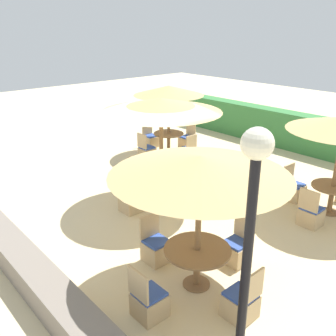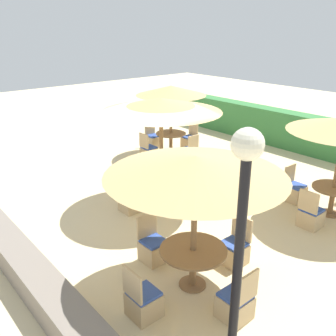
% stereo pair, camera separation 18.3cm
% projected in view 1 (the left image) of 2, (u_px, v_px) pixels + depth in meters
% --- Properties ---
extents(ground_plane, '(40.00, 40.00, 0.00)m').
position_uv_depth(ground_plane, '(150.00, 207.00, 9.44)').
color(ground_plane, beige).
extents(hedge_row, '(13.00, 0.70, 1.33)m').
position_uv_depth(hedge_row, '(299.00, 132.00, 13.49)').
color(hedge_row, '#387A3D').
rests_on(hedge_row, ground_plane).
extents(stone_border, '(10.00, 0.56, 0.51)m').
position_uv_depth(stone_border, '(11.00, 249.00, 7.21)').
color(stone_border, slate).
rests_on(stone_border, ground_plane).
extents(lamp_post, '(0.36, 0.36, 3.32)m').
position_uv_depth(lamp_post, '(251.00, 211.00, 4.19)').
color(lamp_post, black).
rests_on(lamp_post, ground_plane).
extents(round_table_back_right, '(1.00, 1.00, 0.71)m').
position_uv_depth(round_table_back_right, '(332.00, 192.00, 8.98)').
color(round_table_back_right, olive).
rests_on(round_table_back_right, ground_plane).
extents(patio_chair_back_right_south, '(0.46, 0.46, 0.93)m').
position_uv_depth(patio_chair_back_right_south, '(311.00, 215.00, 8.50)').
color(patio_chair_back_right_south, tan).
rests_on(patio_chair_back_right_south, ground_plane).
extents(patio_chair_back_right_west, '(0.46, 0.46, 0.93)m').
position_uv_depth(patio_chair_back_right_west, '(293.00, 190.00, 9.77)').
color(patio_chair_back_right_west, tan).
rests_on(patio_chair_back_right_west, ground_plane).
extents(parasol_front_right, '(2.92, 2.92, 2.41)m').
position_uv_depth(parasol_front_right, '(200.00, 166.00, 5.82)').
color(parasol_front_right, olive).
rests_on(parasol_front_right, ground_plane).
extents(round_table_front_right, '(1.16, 1.16, 0.74)m').
position_uv_depth(round_table_front_right, '(197.00, 256.00, 6.41)').
color(round_table_front_right, olive).
rests_on(round_table_front_right, ground_plane).
extents(patio_chair_front_right_west, '(0.46, 0.46, 0.93)m').
position_uv_depth(patio_chair_front_right_west, '(156.00, 248.00, 7.22)').
color(patio_chair_front_right_west, tan).
rests_on(patio_chair_front_right_west, ground_plane).
extents(patio_chair_front_right_south, '(0.46, 0.46, 0.93)m').
position_uv_depth(patio_chair_front_right_south, '(149.00, 302.00, 5.82)').
color(patio_chair_front_right_south, tan).
rests_on(patio_chair_front_right_south, ground_plane).
extents(patio_chair_front_right_east, '(0.46, 0.46, 0.93)m').
position_uv_depth(patio_chair_front_right_east, '(241.00, 303.00, 5.80)').
color(patio_chair_front_right_east, tan).
rests_on(patio_chair_front_right_east, ground_plane).
extents(patio_chair_front_right_north, '(0.46, 0.46, 0.93)m').
position_uv_depth(patio_chair_front_right_north, '(237.00, 250.00, 7.18)').
color(patio_chair_front_right_north, tan).
rests_on(patio_chair_front_right_north, ground_plane).
extents(parasol_center, '(2.94, 2.94, 2.68)m').
position_uv_depth(parasol_center, '(161.00, 105.00, 8.90)').
color(parasol_center, olive).
rests_on(parasol_center, ground_plane).
extents(round_table_center, '(0.91, 0.91, 0.74)m').
position_uv_depth(round_table_center, '(162.00, 181.00, 9.60)').
color(round_table_center, olive).
rests_on(round_table_center, ground_plane).
extents(patio_chair_center_south, '(0.46, 0.46, 0.93)m').
position_uv_depth(patio_chair_center_south, '(130.00, 202.00, 9.12)').
color(patio_chair_center_south, tan).
rests_on(patio_chair_center_south, ground_plane).
extents(patio_chair_center_west, '(0.46, 0.46, 0.93)m').
position_uv_depth(patio_chair_center_west, '(140.00, 180.00, 10.38)').
color(patio_chair_center_west, tan).
rests_on(patio_chair_center_west, ground_plane).
extents(parasol_back_left, '(2.38, 2.38, 2.39)m').
position_uv_depth(parasol_back_left, '(169.00, 91.00, 12.58)').
color(parasol_back_left, olive).
rests_on(parasol_back_left, ground_plane).
extents(round_table_back_left, '(1.05, 1.05, 0.75)m').
position_uv_depth(round_table_back_left, '(169.00, 137.00, 13.16)').
color(round_table_back_left, olive).
rests_on(round_table_back_left, ground_plane).
extents(patio_chair_back_left_north, '(0.46, 0.46, 0.93)m').
position_uv_depth(patio_chair_back_left_north, '(187.00, 141.00, 13.88)').
color(patio_chair_back_left_north, tan).
rests_on(patio_chair_back_left_north, ground_plane).
extents(patio_chair_back_left_west, '(0.46, 0.46, 0.93)m').
position_uv_depth(patio_chair_back_left_west, '(151.00, 140.00, 14.01)').
color(patio_chair_back_left_west, tan).
rests_on(patio_chair_back_left_west, ground_plane).
extents(patio_chair_back_left_south, '(0.46, 0.46, 0.93)m').
position_uv_depth(patio_chair_back_left_south, '(147.00, 152.00, 12.68)').
color(patio_chair_back_left_south, tan).
rests_on(patio_chair_back_left_south, ground_plane).
extents(patio_chair_back_left_east, '(0.46, 0.46, 0.93)m').
position_uv_depth(patio_chair_back_left_east, '(187.00, 153.00, 12.54)').
color(patio_chair_back_left_east, tan).
rests_on(patio_chair_back_left_east, ground_plane).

